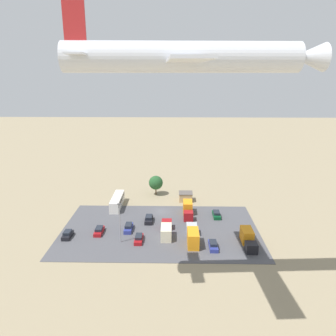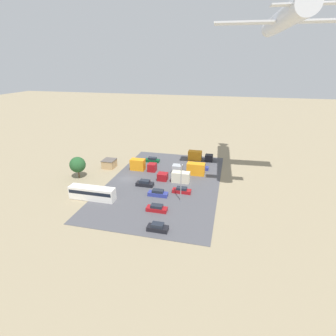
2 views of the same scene
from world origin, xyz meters
name	(u,v)px [view 2 (image 2 of 2)]	position (x,y,z in m)	size (l,w,h in m)	color
ground_plane	(127,179)	(0.00, 0.00, 0.00)	(400.00, 400.00, 0.00)	gray
parking_lot_surface	(164,183)	(0.00, 10.63, 0.04)	(46.81, 28.93, 0.08)	#4C4C51
shed_building	(109,164)	(-6.77, -8.26, 1.28)	(4.01, 3.70, 2.55)	tan
bus	(92,193)	(12.63, -3.30, 1.71)	(2.53, 10.97, 3.03)	silver
parked_car_0	(145,183)	(3.01, 6.33, 0.75)	(1.89, 4.53, 1.60)	black
parked_car_1	(201,167)	(-11.75, 19.11, 0.71)	(1.77, 4.46, 1.51)	navy
parked_car_2	(182,190)	(4.51, 16.35, 0.67)	(1.72, 4.58, 1.43)	maroon
parked_car_3	(157,208)	(14.21, 12.77, 0.70)	(1.75, 4.53, 1.48)	maroon
parked_car_4	(158,193)	(7.51, 11.14, 0.75)	(1.73, 4.77, 1.61)	navy
parked_car_5	(152,160)	(-14.43, 3.06, 0.70)	(1.83, 4.59, 1.49)	#0C4723
parked_car_6	(158,228)	(20.98, 14.89, 0.73)	(1.75, 4.04, 1.56)	black
parked_truck_0	(142,165)	(-6.99, 2.07, 1.59)	(2.39, 7.76, 3.30)	maroon
parked_truck_1	(199,156)	(-19.52, 17.37, 1.45)	(2.39, 7.94, 3.00)	black
parked_truck_2	(176,177)	(-1.59, 13.48, 1.37)	(2.41, 8.68, 2.82)	maroon
parked_truck_3	(191,169)	(-7.48, 16.56, 1.64)	(2.44, 9.25, 3.41)	#ADB2B7
tree_near_shed	(78,165)	(2.28, -13.13, 3.87)	(4.30, 4.30, 6.04)	brown
light_pole_lot_centre	(181,181)	(8.47, 16.86, 5.10)	(0.90, 0.28, 9.17)	gray
airplane	(283,20)	(-5.89, 35.46, 38.22)	(35.64, 28.98, 8.91)	silver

